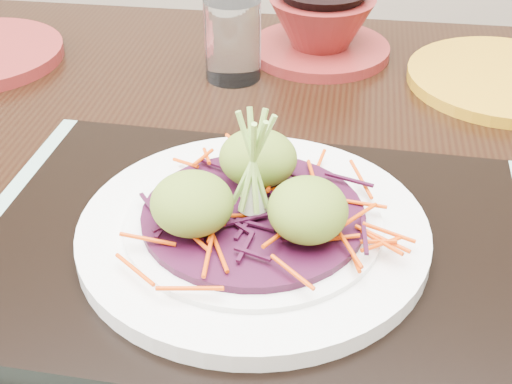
# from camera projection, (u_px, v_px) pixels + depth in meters

# --- Properties ---
(dining_table) EXTENTS (1.28, 0.89, 0.78)m
(dining_table) POSITION_uv_depth(u_px,v_px,m) (285.00, 292.00, 0.64)
(dining_table) COLOR black
(dining_table) RESTS_ON ground
(placemat) EXTENTS (0.46, 0.38, 0.00)m
(placemat) POSITION_uv_depth(u_px,v_px,m) (253.00, 259.00, 0.51)
(placemat) COLOR #80A695
(placemat) RESTS_ON dining_table
(serving_tray) EXTENTS (0.40, 0.32, 0.02)m
(serving_tray) POSITION_uv_depth(u_px,v_px,m) (253.00, 248.00, 0.51)
(serving_tray) COLOR black
(serving_tray) RESTS_ON placemat
(white_plate) EXTENTS (0.25, 0.25, 0.02)m
(white_plate) POSITION_uv_depth(u_px,v_px,m) (253.00, 230.00, 0.50)
(white_plate) COLOR white
(white_plate) RESTS_ON serving_tray
(cabbage_bed) EXTENTS (0.15, 0.15, 0.01)m
(cabbage_bed) POSITION_uv_depth(u_px,v_px,m) (253.00, 215.00, 0.49)
(cabbage_bed) COLOR #350A1E
(cabbage_bed) RESTS_ON white_plate
(carrot_julienne) EXTENTS (0.19, 0.19, 0.01)m
(carrot_julienne) POSITION_uv_depth(u_px,v_px,m) (253.00, 206.00, 0.49)
(carrot_julienne) COLOR #D03B03
(carrot_julienne) RESTS_ON cabbage_bed
(guacamole_scoops) EXTENTS (0.13, 0.12, 0.04)m
(guacamole_scoops) POSITION_uv_depth(u_px,v_px,m) (253.00, 190.00, 0.48)
(guacamole_scoops) COLOR #5C7422
(guacamole_scoops) RESTS_ON cabbage_bed
(scallion_garnish) EXTENTS (0.06, 0.06, 0.08)m
(scallion_garnish) POSITION_uv_depth(u_px,v_px,m) (253.00, 166.00, 0.47)
(scallion_garnish) COLOR #81AE45
(scallion_garnish) RESTS_ON cabbage_bed
(water_glass) EXTENTS (0.06, 0.06, 0.09)m
(water_glass) POSITION_uv_depth(u_px,v_px,m) (233.00, 40.00, 0.75)
(water_glass) COLOR white
(water_glass) RESTS_ON dining_table
(terracotta_bowl_set) EXTENTS (0.18, 0.18, 0.07)m
(terracotta_bowl_set) POSITION_uv_depth(u_px,v_px,m) (321.00, 29.00, 0.80)
(terracotta_bowl_set) COLOR maroon
(terracotta_bowl_set) RESTS_ON dining_table
(yellow_plate) EXTENTS (0.24, 0.24, 0.01)m
(yellow_plate) POSITION_uv_depth(u_px,v_px,m) (505.00, 79.00, 0.75)
(yellow_plate) COLOR #A87312
(yellow_plate) RESTS_ON dining_table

